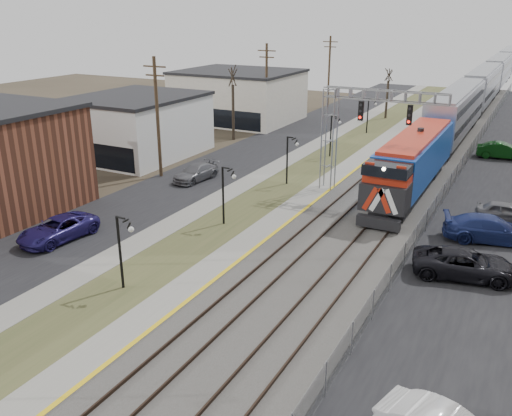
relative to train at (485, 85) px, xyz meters
The scene contains 22 objects.
ground 77.51m from the train, 94.07° to the right, with size 160.00×160.00×0.00m, color #473D2D.
street_west 45.64m from the train, 111.91° to the right, with size 7.00×120.00×0.04m, color black.
sidewalk 44.17m from the train, 106.48° to the right, with size 2.00×120.00×0.08m, color gray.
grass_median 43.41m from the train, 102.67° to the right, with size 4.00×120.00×0.06m, color #424826.
platform 42.85m from the train, 98.74° to the right, with size 2.00×120.00×0.24m, color gray.
ballast_bed 42.38m from the train, 92.03° to the right, with size 8.00×120.00×0.20m, color #595651.
platform_edge 42.72m from the train, 97.58° to the right, with size 0.24×120.00×0.01m, color gold.
track_near 42.49m from the train, 94.73° to the right, with size 1.58×120.00×0.15m.
track_far 42.34m from the train, 90.00° to the right, with size 1.58×120.00×0.15m.
train is the anchor object (origin of this frame).
signal_gantry 49.52m from the train, 94.97° to the right, with size 9.00×1.07×8.15m.
lampposts 59.74m from the train, 99.15° to the right, with size 0.14×62.14×4.00m.
utility_poles 55.99m from the train, 110.94° to the right, with size 0.28×80.28×10.00m.
fence 42.40m from the train, 86.34° to the right, with size 0.04×120.00×1.60m, color gray.
buildings_west 59.31m from the train, 116.54° to the right, with size 14.00×67.00×7.00m.
bare_trees 42.43m from the train, 115.34° to the right, with size 12.30×42.30×5.95m.
car_lot_c 60.09m from the train, 84.45° to the right, with size 2.51×5.44×1.51m, color black.
car_lot_d 54.45m from the train, 83.16° to the right, with size 2.27×5.58×1.62m, color navy.
car_lot_e 50.43m from the train, 81.95° to the right, with size 1.56×3.87×1.32m, color slate.
car_lot_f 32.78m from the train, 80.57° to the right, with size 1.61×4.62×1.52m, color #0A360D.
car_street_a 68.54m from the train, 104.53° to the right, with size 2.36×5.13×1.42m, color navy.
car_street_b 54.52m from the train, 107.80° to the right, with size 1.87×4.60×1.34m, color slate.
Camera 1 is at (13.61, -10.67, 13.51)m, focal length 38.00 mm.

